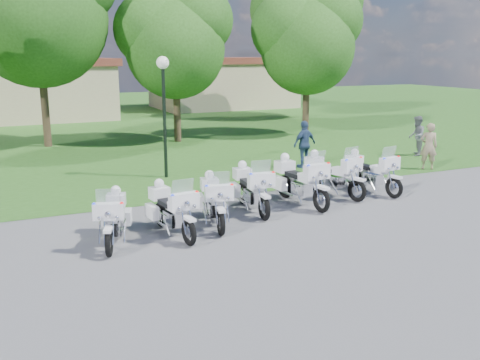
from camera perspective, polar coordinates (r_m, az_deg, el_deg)
name	(u,v)px	position (r m, az deg, el deg)	size (l,w,h in m)	color
ground	(279,222)	(14.30, 4.14, -4.49)	(100.00, 100.00, 0.00)	#5D5D63
grass_lawn	(98,117)	(39.72, -14.95, 6.53)	(100.00, 48.00, 0.01)	#2C5B1C
motorcycle_0	(113,217)	(12.92, -13.36, -3.89)	(1.16, 2.14, 1.49)	black
motorcycle_1	(171,209)	(13.26, -7.34, -3.08)	(0.92, 2.29, 1.54)	black
motorcycle_2	(214,200)	(13.97, -2.79, -2.10)	(1.07, 2.30, 1.56)	black
motorcycle_3	(251,188)	(15.14, 1.20, -0.82)	(0.90, 2.39, 1.60)	black
motorcycle_4	(300,180)	(15.92, 6.37, -0.01)	(0.95, 2.56, 1.72)	black
motorcycle_5	(332,174)	(17.07, 9.76, 0.67)	(1.19, 2.41, 1.65)	black
motorcycle_6	(371,171)	(17.76, 13.76, 0.89)	(1.00, 2.36, 1.59)	black
lamp_post	(163,87)	(19.13, -8.17, 9.77)	(0.44, 0.44, 4.29)	black
tree_1	(35,4)	(27.36, -21.02, 17.11)	(7.47, 6.37, 9.95)	#38281C
tree_2	(174,39)	(27.33, -7.05, 14.68)	(5.76, 4.91, 7.67)	#38281C
tree_3	(307,38)	(29.56, 7.13, 14.78)	(5.88, 5.02, 7.84)	#38281C
tree_4	(307,19)	(38.14, 7.11, 16.70)	(7.60, 6.49, 10.14)	#38281C
building_west	(3,89)	(40.00, -23.96, 8.86)	(14.56, 8.32, 4.10)	tan
building_east	(223,82)	(45.53, -1.81, 10.37)	(11.44, 7.28, 4.10)	tan
bystander_a	(429,146)	(21.81, 19.48, 3.39)	(0.66, 0.43, 1.80)	gray
bystander_b	(417,136)	(24.65, 18.31, 4.47)	(0.85, 0.66, 1.74)	slate
bystander_c	(304,144)	(21.05, 6.89, 3.79)	(1.08, 0.45, 1.85)	navy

